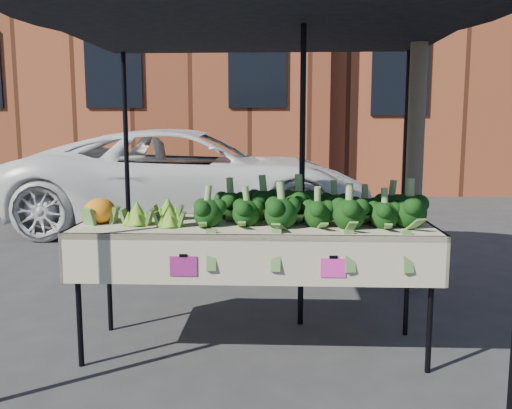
# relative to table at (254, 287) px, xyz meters

# --- Properties ---
(ground) EXTENTS (90.00, 90.00, 0.00)m
(ground) POSITION_rel_table_xyz_m (0.12, -0.04, -0.45)
(ground) COLOR #2E2E30
(table) EXTENTS (2.41, 0.83, 0.90)m
(table) POSITION_rel_table_xyz_m (0.00, 0.00, 0.00)
(table) COLOR #BBAF8A
(table) RESTS_ON ground
(canopy) EXTENTS (3.16, 3.16, 2.74)m
(canopy) POSITION_rel_table_xyz_m (-0.02, 0.61, 0.92)
(canopy) COLOR black
(canopy) RESTS_ON ground
(broccoli_heap) EXTENTS (1.56, 0.59, 0.28)m
(broccoli_heap) POSITION_rel_table_xyz_m (0.36, 0.03, 0.59)
(broccoli_heap) COLOR black
(broccoli_heap) RESTS_ON table
(romanesco_cluster) EXTENTS (0.44, 0.48, 0.21)m
(romanesco_cluster) POSITION_rel_table_xyz_m (-0.67, -0.01, 0.56)
(romanesco_cluster) COLOR #7FA72E
(romanesco_cluster) RESTS_ON table
(cauliflower_pair) EXTENTS (0.21, 0.21, 0.19)m
(cauliflower_pair) POSITION_rel_table_xyz_m (-1.05, -0.05, 0.55)
(cauliflower_pair) COLOR orange
(cauliflower_pair) RESTS_ON table
(vehicle) EXTENTS (1.60, 2.54, 5.37)m
(vehicle) POSITION_rel_table_xyz_m (-1.21, 4.64, 2.24)
(vehicle) COLOR white
(vehicle) RESTS_ON ground
(street_tree) EXTENTS (2.32, 2.32, 4.57)m
(street_tree) POSITION_rel_table_xyz_m (1.41, 1.54, 1.84)
(street_tree) COLOR #1E4C14
(street_tree) RESTS_ON ground
(building_left) EXTENTS (12.00, 8.00, 9.00)m
(building_left) POSITION_rel_table_xyz_m (-4.88, 11.96, 4.05)
(building_left) COLOR brown
(building_left) RESTS_ON ground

